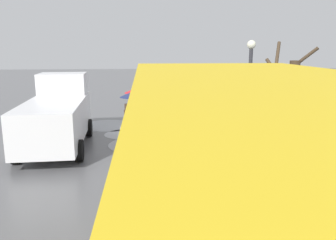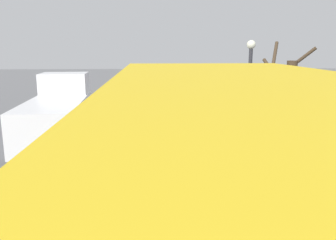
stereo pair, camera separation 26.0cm
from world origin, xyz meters
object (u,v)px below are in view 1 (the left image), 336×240
at_px(shopping_cart_vendor, 173,130).
at_px(pedestrian_white_side, 133,106).
at_px(cargo_van_parked_right, 57,115).
at_px(bare_tree_near, 289,122).
at_px(hand_dolly_boxes, 149,126).
at_px(street_lamp, 249,87).
at_px(pedestrian_pink_side, 189,98).
at_px(pedestrian_black_side, 137,100).

bearing_deg(shopping_cart_vendor, pedestrian_white_side, 16.06).
distance_m(cargo_van_parked_right, bare_tree_near, 8.24).
bearing_deg(pedestrian_white_side, hand_dolly_boxes, -132.22).
relative_size(hand_dolly_boxes, bare_tree_near, 0.35).
relative_size(cargo_van_parked_right, hand_dolly_boxes, 4.14).
height_order(shopping_cart_vendor, pedestrian_white_side, pedestrian_white_side).
bearing_deg(street_lamp, pedestrian_white_side, -16.61).
bearing_deg(cargo_van_parked_right, bare_tree_near, 144.81).
height_order(cargo_van_parked_right, street_lamp, street_lamp).
height_order(shopping_cart_vendor, pedestrian_pink_side, pedestrian_pink_side).
relative_size(pedestrian_white_side, bare_tree_near, 0.57).
xyz_separation_m(cargo_van_parked_right, shopping_cart_vendor, (-4.29, 0.04, -0.61)).
bearing_deg(hand_dolly_boxes, pedestrian_pink_side, -144.49).
bearing_deg(hand_dolly_boxes, shopping_cart_vendor, 168.33).
bearing_deg(hand_dolly_boxes, street_lamp, 151.89).
xyz_separation_m(pedestrian_black_side, bare_tree_near, (-3.78, 5.48, 0.27)).
bearing_deg(pedestrian_black_side, hand_dolly_boxes, 126.37).
distance_m(cargo_van_parked_right, shopping_cart_vendor, 4.33).
bearing_deg(shopping_cart_vendor, cargo_van_parked_right, -0.58).
bearing_deg(shopping_cart_vendor, street_lamp, 146.58).
height_order(pedestrian_black_side, pedestrian_white_side, same).
height_order(cargo_van_parked_right, hand_dolly_boxes, cargo_van_parked_right).
bearing_deg(pedestrian_black_side, bare_tree_near, 124.60).
distance_m(hand_dolly_boxes, bare_tree_near, 6.02).
height_order(cargo_van_parked_right, shopping_cart_vendor, cargo_van_parked_right).
xyz_separation_m(pedestrian_black_side, street_lamp, (-3.74, 2.36, 0.79)).
relative_size(cargo_van_parked_right, pedestrian_pink_side, 2.53).
xyz_separation_m(shopping_cart_vendor, pedestrian_white_side, (1.47, 0.42, 1.00)).
bearing_deg(pedestrian_white_side, pedestrian_black_side, -95.48).
relative_size(hand_dolly_boxes, pedestrian_black_side, 0.61).
distance_m(pedestrian_pink_side, street_lamp, 3.47).
distance_m(shopping_cart_vendor, hand_dolly_boxes, 0.94).
distance_m(cargo_van_parked_right, street_lamp, 6.97).
bearing_deg(pedestrian_white_side, pedestrian_pink_side, -141.02).
xyz_separation_m(hand_dolly_boxes, pedestrian_pink_side, (-1.70, -1.21, 0.88)).
relative_size(cargo_van_parked_right, pedestrian_black_side, 2.53).
height_order(cargo_van_parked_right, pedestrian_white_side, cargo_van_parked_right).
distance_m(bare_tree_near, street_lamp, 3.16).
height_order(pedestrian_black_side, street_lamp, street_lamp).
xyz_separation_m(hand_dolly_boxes, bare_tree_near, (-3.34, 4.88, 1.17)).
bearing_deg(pedestrian_black_side, street_lamp, 147.75).
xyz_separation_m(hand_dolly_boxes, street_lamp, (-3.30, 1.76, 1.69)).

